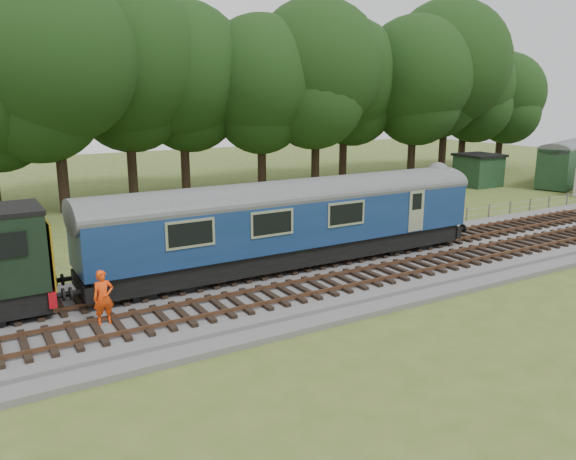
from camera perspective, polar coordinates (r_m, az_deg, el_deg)
ground at (r=26.20m, az=10.18°, el=-3.69°), size 120.00×120.00×0.00m
ballast at (r=26.15m, az=10.20°, el=-3.33°), size 70.00×7.00×0.35m
track_north at (r=27.11m, az=8.30°, el=-2.12°), size 67.20×2.40×0.21m
track_south at (r=24.95m, az=12.61°, el=-3.69°), size 67.20×2.40×0.21m
fence at (r=29.60m, az=4.53°, el=-1.51°), size 64.00×0.12×1.00m
tree_line at (r=44.72m, az=-8.45°, el=3.51°), size 70.00×8.00×18.00m
dmu_railcar at (r=24.18m, az=0.51°, el=1.47°), size 18.05×2.86×3.88m
worker at (r=19.32m, az=-18.24°, el=-6.52°), size 0.66×0.44×1.82m
parked_coach at (r=57.57m, az=27.21°, el=6.51°), size 14.76×7.27×3.77m
shed at (r=51.43m, az=18.76°, el=5.82°), size 3.47×3.47×2.77m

